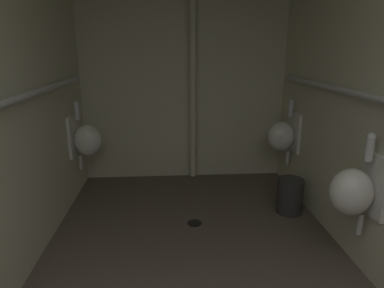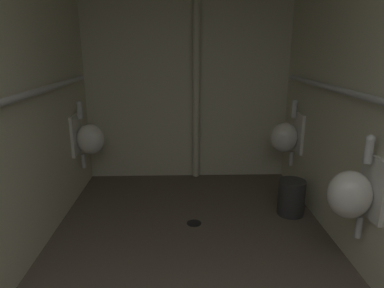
{
  "view_description": "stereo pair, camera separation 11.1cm",
  "coord_description": "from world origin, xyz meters",
  "px_view_note": "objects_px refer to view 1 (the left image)",
  "views": [
    {
      "loc": [
        -0.18,
        0.02,
        1.63
      ],
      "look_at": [
        0.02,
        3.05,
        0.76
      ],
      "focal_mm": 31.78,
      "sensor_mm": 36.0,
      "label": 1
    },
    {
      "loc": [
        -0.07,
        0.02,
        1.63
      ],
      "look_at": [
        0.02,
        3.05,
        0.76
      ],
      "focal_mm": 31.78,
      "sensor_mm": 36.0,
      "label": 2
    }
  ],
  "objects_px": {
    "urinal_left_mid": "(86,139)",
    "waste_bin": "(290,196)",
    "floor_drain": "(194,223)",
    "urinal_right_mid": "(354,191)",
    "standpipe_back_wall": "(193,78)",
    "urinal_right_far": "(283,135)"
  },
  "relations": [
    {
      "from": "urinal_left_mid",
      "to": "waste_bin",
      "type": "xyz_separation_m",
      "value": [
        2.11,
        -0.55,
        -0.48
      ]
    },
    {
      "from": "urinal_left_mid",
      "to": "floor_drain",
      "type": "relative_size",
      "value": 5.39
    },
    {
      "from": "urinal_right_mid",
      "to": "standpipe_back_wall",
      "type": "height_order",
      "value": "standpipe_back_wall"
    },
    {
      "from": "urinal_left_mid",
      "to": "urinal_right_mid",
      "type": "height_order",
      "value": "same"
    },
    {
      "from": "urinal_right_mid",
      "to": "floor_drain",
      "type": "bearing_deg",
      "value": 142.79
    },
    {
      "from": "urinal_left_mid",
      "to": "standpipe_back_wall",
      "type": "xyz_separation_m",
      "value": [
        1.2,
        0.47,
        0.61
      ]
    },
    {
      "from": "urinal_left_mid",
      "to": "urinal_right_mid",
      "type": "xyz_separation_m",
      "value": [
        2.19,
        -1.52,
        0.0
      ]
    },
    {
      "from": "floor_drain",
      "to": "standpipe_back_wall",
      "type": "bearing_deg",
      "value": 86.7
    },
    {
      "from": "urinal_right_far",
      "to": "floor_drain",
      "type": "bearing_deg",
      "value": -145.37
    },
    {
      "from": "urinal_left_mid",
      "to": "floor_drain",
      "type": "xyz_separation_m",
      "value": [
        1.13,
        -0.72,
        -0.66
      ]
    },
    {
      "from": "floor_drain",
      "to": "urinal_left_mid",
      "type": "bearing_deg",
      "value": 147.62
    },
    {
      "from": "urinal_left_mid",
      "to": "urinal_right_far",
      "type": "bearing_deg",
      "value": 0.32
    },
    {
      "from": "urinal_right_far",
      "to": "floor_drain",
      "type": "height_order",
      "value": "urinal_right_far"
    },
    {
      "from": "urinal_left_mid",
      "to": "floor_drain",
      "type": "bearing_deg",
      "value": -32.38
    },
    {
      "from": "floor_drain",
      "to": "waste_bin",
      "type": "xyz_separation_m",
      "value": [
        0.98,
        0.17,
        0.18
      ]
    },
    {
      "from": "urinal_right_far",
      "to": "waste_bin",
      "type": "relative_size",
      "value": 2.11
    },
    {
      "from": "waste_bin",
      "to": "floor_drain",
      "type": "bearing_deg",
      "value": -170.37
    },
    {
      "from": "urinal_right_far",
      "to": "waste_bin",
      "type": "height_order",
      "value": "urinal_right_far"
    },
    {
      "from": "urinal_left_mid",
      "to": "floor_drain",
      "type": "height_order",
      "value": "urinal_left_mid"
    },
    {
      "from": "urinal_left_mid",
      "to": "urinal_right_mid",
      "type": "bearing_deg",
      "value": -34.78
    },
    {
      "from": "waste_bin",
      "to": "standpipe_back_wall",
      "type": "bearing_deg",
      "value": 131.63
    },
    {
      "from": "urinal_right_mid",
      "to": "standpipe_back_wall",
      "type": "distance_m",
      "value": 2.31
    }
  ]
}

